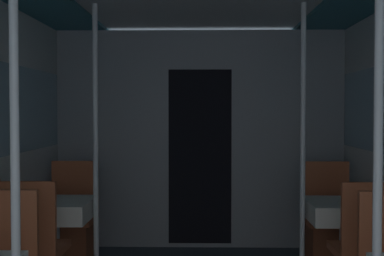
# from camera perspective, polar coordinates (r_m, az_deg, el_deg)

# --- Properties ---
(bulkhead_far) EXTENTS (2.92, 0.09, 2.22)m
(bulkhead_far) POSITION_cam_1_polar(r_m,az_deg,el_deg) (5.47, 0.86, -1.24)
(bulkhead_far) COLOR gray
(bulkhead_far) RESTS_ON ground_plane
(support_pole_left_0) EXTENTS (0.04, 0.04, 2.22)m
(support_pole_left_0) POSITION_cam_1_polar(r_m,az_deg,el_deg) (2.49, -18.34, -4.99)
(support_pole_left_0) COLOR silver
(support_pole_left_0) RESTS_ON ground_plane
(dining_table_left_1) EXTENTS (0.58, 0.58, 0.71)m
(dining_table_left_1) POSITION_cam_1_polar(r_m,az_deg,el_deg) (4.32, -14.53, -8.93)
(dining_table_left_1) COLOR #4C4C51
(dining_table_left_1) RESTS_ON ground_plane
(chair_left_far_1) EXTENTS (0.42, 0.42, 0.95)m
(chair_left_far_1) POSITION_cam_1_polar(r_m,az_deg,el_deg) (4.87, -12.79, -11.24)
(chair_left_far_1) COLOR brown
(chair_left_far_1) RESTS_ON ground_plane
(support_pole_left_1) EXTENTS (0.04, 0.04, 2.22)m
(support_pole_left_1) POSITION_cam_1_polar(r_m,az_deg,el_deg) (4.18, -10.24, -2.18)
(support_pole_left_1) COLOR silver
(support_pole_left_1) RESTS_ON ground_plane
(support_pole_right_0) EXTENTS (0.04, 0.04, 2.22)m
(support_pole_right_0) POSITION_cam_1_polar(r_m,az_deg,el_deg) (2.46, 19.20, -5.06)
(support_pole_right_0) COLOR silver
(support_pole_right_0) RESTS_ON ground_plane
(dining_table_right_1) EXTENTS (0.58, 0.58, 0.71)m
(dining_table_right_1) POSITION_cam_1_polar(r_m,az_deg,el_deg) (4.30, 16.05, -8.99)
(dining_table_right_1) COLOR #4C4C51
(dining_table_right_1) RESTS_ON ground_plane
(chair_right_far_1) EXTENTS (0.42, 0.42, 0.95)m
(chair_right_far_1) POSITION_cam_1_polar(r_m,az_deg,el_deg) (4.86, 14.41, -11.30)
(chair_right_far_1) COLOR brown
(chair_right_far_1) RESTS_ON ground_plane
(support_pole_right_1) EXTENTS (0.04, 0.04, 2.22)m
(support_pole_right_1) POSITION_cam_1_polar(r_m,az_deg,el_deg) (4.16, 11.73, -2.20)
(support_pole_right_1) COLOR silver
(support_pole_right_1) RESTS_ON ground_plane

